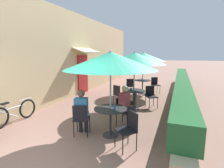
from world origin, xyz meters
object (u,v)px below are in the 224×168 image
Objects in this scene: patio_umbrella_far at (143,57)px; patio_umbrella_near at (110,61)px; cafe_chair_near_right at (81,117)px; cafe_chair_far_right at (129,85)px; seated_patron_near_right at (82,110)px; coffee_cup_mid at (131,89)px; cafe_chair_mid_left at (151,95)px; patio_table_far at (143,83)px; patio_umbrella_mid at (135,58)px; cafe_chair_mid_back at (132,101)px; cafe_chair_near_left at (123,109)px; patio_table_mid at (134,95)px; coffee_cup_far at (141,79)px; cafe_chair_mid_right at (118,93)px; cafe_chair_far_left at (155,84)px; bicycle_leaning at (14,113)px; seated_patron_near_left at (126,104)px; coffee_cup_near at (115,107)px; cafe_chair_near_back at (129,127)px.

patio_umbrella_near is at bearing -87.75° from patio_umbrella_far.
cafe_chair_far_right is (-0.11, 5.12, 0.00)m from cafe_chair_near_right.
seated_patron_near_right is 13.89× the size of coffee_cup_mid.
cafe_chair_mid_left reaches higher than patio_table_far.
patio_umbrella_mid is 1.67m from cafe_chair_mid_back.
patio_umbrella_near is at bearing 5.63° from cafe_chair_near_left.
patio_table_mid is (0.72, 2.78, 0.06)m from cafe_chair_near_right.
coffee_cup_mid is at bearing -138.84° from patio_table_mid.
seated_patron_near_right is 5.45m from coffee_cup_far.
cafe_chair_far_left is (1.13, 3.03, 0.00)m from cafe_chair_mid_right.
cafe_chair_far_right is 5.62m from bicycle_leaning.
cafe_chair_mid_left is 2.80m from cafe_chair_far_left.
coffee_cup_far is at bearing 2.26° from cafe_chair_mid_back.
cafe_chair_far_right is (-0.74, 2.42, -0.28)m from coffee_cup_mid.
patio_umbrella_near and patio_umbrella_far have the same top height.
patio_umbrella_mid is (0.01, 2.47, 0.00)m from patio_umbrella_near.
cafe_chair_near_left is at bearing 35.63° from cafe_chair_near_right.
bicycle_leaning is (-2.43, -3.04, -0.18)m from cafe_chair_mid_right.
cafe_chair_near_left is 2.12m from cafe_chair_mid_right.
patio_umbrella_near and patio_umbrella_mid have the same top height.
seated_patron_near_left is at bearing 178.33° from cafe_chair_mid_back.
cafe_chair_far_left is at bearing 61.04° from seated_patron_near_right.
patio_umbrella_far is at bearing 66.37° from seated_patron_near_right.
patio_table_mid is at bearing -102.74° from cafe_chair_far_right.
cafe_chair_far_left is at bearing 37.91° from patio_table_far.
patio_table_far is (0.54, 5.50, -0.11)m from seated_patron_near_right.
seated_patron_near_right reaches higher than cafe_chair_far_right.
coffee_cup_near and coffee_cup_mid have the same top height.
cafe_chair_mid_back is at bearing 32.71° from bicycle_leaning.
patio_table_far is at bearing 5.63° from cafe_chair_far_right.
patio_umbrella_near is 1.00× the size of patio_umbrella_far.
coffee_cup_near reaches higher than bicycle_leaning.
cafe_chair_near_right and cafe_chair_near_back have the same top height.
cafe_chair_mid_right is 1.00× the size of cafe_chair_far_left.
cafe_chair_far_right is (-0.83, 2.34, -0.06)m from patio_table_mid.
cafe_chair_mid_back reaches higher than coffee_cup_near.
cafe_chair_near_left is 1.00× the size of cafe_chair_mid_left.
coffee_cup_far is (0.54, 0.42, 0.28)m from cafe_chair_far_right.
coffee_cup_far is (-0.07, -0.06, 0.22)m from patio_table_far.
cafe_chair_near_back is 5.47m from cafe_chair_far_right.
coffee_cup_near is at bearing -87.31° from patio_umbrella_mid.
patio_umbrella_far reaches higher than seated_patron_near_right.
patio_umbrella_mid reaches higher than coffee_cup_mid.
coffee_cup_far is (-0.40, 5.25, 0.00)m from coffee_cup_near.
patio_umbrella_near is 1.52m from seated_patron_near_left.
patio_table_mid is at bearing 5.63° from cafe_chair_mid_left.
cafe_chair_far_left is 0.53× the size of bicycle_leaning.
cafe_chair_near_back is at bearing 55.80° from cafe_chair_mid_left.
cafe_chair_far_left is at bearing 83.10° from patio_table_mid.
seated_patron_near_left is at bearing 31.46° from cafe_chair_near_right.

